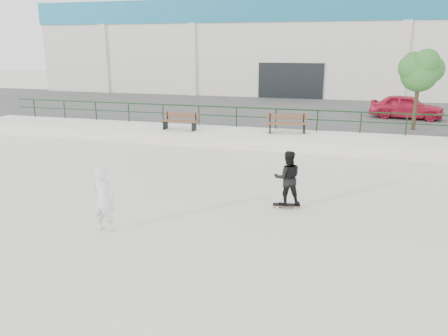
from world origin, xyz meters
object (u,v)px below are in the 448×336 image
(bench_right, at_px, (287,124))
(seated_skater, at_px, (103,199))
(skateboard, at_px, (286,205))
(standing_skater, at_px, (288,178))
(bench_left, at_px, (180,121))
(red_car, at_px, (406,107))
(tree, at_px, (420,69))

(bench_right, xyz_separation_m, seated_skater, (-2.99, -11.43, -0.10))
(bench_right, relative_size, skateboard, 2.47)
(standing_skater, distance_m, seated_skater, 5.05)
(bench_left, xyz_separation_m, skateboard, (6.33, -7.95, -0.84))
(bench_right, relative_size, red_car, 0.50)
(red_car, bearing_deg, standing_skater, 170.95)
(bench_right, bearing_deg, bench_left, 175.04)
(red_car, distance_m, standing_skater, 15.36)
(standing_skater, bearing_deg, bench_right, -97.26)
(tree, distance_m, red_car, 4.19)
(red_car, bearing_deg, bench_right, 144.44)
(skateboard, xyz_separation_m, standing_skater, (0.00, 0.00, 0.81))
(skateboard, bearing_deg, bench_right, 87.10)
(bench_right, bearing_deg, standing_skater, -94.15)
(tree, bearing_deg, red_car, 89.87)
(seated_skater, bearing_deg, skateboard, -145.58)
(standing_skater, bearing_deg, tree, -128.21)
(skateboard, xyz_separation_m, seated_skater, (-4.17, -2.84, 0.76))
(skateboard, bearing_deg, tree, 56.15)
(bench_left, xyz_separation_m, seated_skater, (2.16, -10.79, -0.08))
(bench_left, height_order, seated_skater, seated_skater)
(tree, xyz_separation_m, red_car, (0.01, 3.55, -2.22))
(bench_right, distance_m, skateboard, 8.71)
(red_car, distance_m, seated_skater, 19.60)
(bench_left, height_order, tree, tree)
(seated_skater, bearing_deg, tree, -122.45)
(bench_right, distance_m, red_car, 8.44)
(bench_left, xyz_separation_m, bench_right, (5.15, 0.64, 0.02))
(skateboard, height_order, standing_skater, standing_skater)
(skateboard, bearing_deg, red_car, 61.32)
(skateboard, distance_m, seated_skater, 5.11)
(tree, relative_size, red_car, 0.98)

